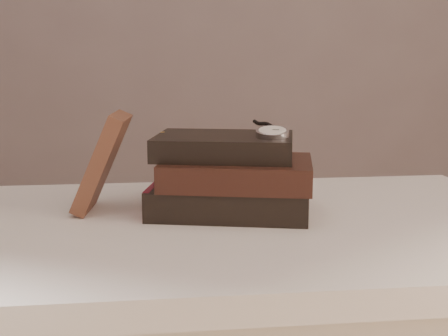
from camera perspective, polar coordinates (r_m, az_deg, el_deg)
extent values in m
cube|color=white|center=(0.97, 0.79, -6.06)|extent=(1.00, 0.60, 0.04)
cube|color=white|center=(0.99, 0.78, -9.37)|extent=(0.88, 0.49, 0.08)
cube|color=black|center=(1.01, 0.56, -2.82)|extent=(0.29, 0.23, 0.05)
cube|color=beige|center=(1.01, 0.74, -2.82)|extent=(0.28, 0.21, 0.04)
cube|color=gold|center=(1.06, -6.06, -2.28)|extent=(0.01, 0.01, 0.05)
cube|color=maroon|center=(1.03, -6.31, -2.62)|extent=(0.05, 0.16, 0.05)
cube|color=black|center=(0.99, 1.25, -0.41)|extent=(0.27, 0.22, 0.04)
cube|color=beige|center=(0.99, 1.44, -0.41)|extent=(0.26, 0.20, 0.03)
cube|color=gold|center=(1.03, -5.10, 0.01)|extent=(0.01, 0.01, 0.04)
cube|color=black|center=(1.01, 0.03, 2.07)|extent=(0.25, 0.20, 0.04)
cube|color=beige|center=(1.01, 0.21, 2.07)|extent=(0.24, 0.19, 0.03)
cube|color=gold|center=(1.05, -5.78, 2.36)|extent=(0.01, 0.01, 0.04)
cube|color=#45251A|center=(1.03, -11.41, 0.55)|extent=(0.10, 0.12, 0.17)
cylinder|color=silver|center=(0.97, 4.57, 3.27)|extent=(0.06, 0.07, 0.02)
cylinder|color=white|center=(0.97, 4.57, 3.55)|extent=(0.05, 0.05, 0.01)
torus|color=silver|center=(0.97, 4.57, 3.52)|extent=(0.06, 0.06, 0.01)
cylinder|color=silver|center=(1.00, 4.63, 3.50)|extent=(0.01, 0.01, 0.01)
cube|color=black|center=(0.98, 4.58, 3.66)|extent=(0.00, 0.01, 0.00)
cube|color=black|center=(0.97, 4.89, 3.60)|extent=(0.01, 0.00, 0.00)
sphere|color=black|center=(1.01, 4.54, 3.89)|extent=(0.01, 0.01, 0.01)
sphere|color=black|center=(1.02, 4.37, 4.01)|extent=(0.01, 0.01, 0.01)
sphere|color=black|center=(1.02, 4.19, 4.11)|extent=(0.01, 0.01, 0.01)
sphere|color=black|center=(1.03, 4.02, 4.17)|extent=(0.01, 0.01, 0.01)
sphere|color=black|center=(1.04, 3.85, 4.19)|extent=(0.01, 0.01, 0.01)
sphere|color=black|center=(1.05, 3.68, 4.19)|extent=(0.01, 0.01, 0.01)
sphere|color=black|center=(1.06, 3.52, 4.18)|extent=(0.01, 0.01, 0.01)
sphere|color=black|center=(1.07, 3.36, 4.19)|extent=(0.01, 0.01, 0.01)
sphere|color=black|center=(1.07, 3.20, 4.23)|extent=(0.01, 0.01, 0.01)
sphere|color=black|center=(1.08, 3.04, 4.31)|extent=(0.01, 0.01, 0.01)
sphere|color=black|center=(1.09, 2.89, 4.41)|extent=(0.01, 0.01, 0.01)
torus|color=silver|center=(1.10, -5.18, 0.88)|extent=(0.05, 0.03, 0.05)
torus|color=silver|center=(1.09, -2.31, 0.83)|extent=(0.05, 0.03, 0.05)
cylinder|color=silver|center=(1.09, -3.76, 1.02)|extent=(0.02, 0.01, 0.00)
cylinder|color=silver|center=(1.16, -5.74, 1.09)|extent=(0.03, 0.11, 0.03)
cylinder|color=silver|center=(1.14, -0.70, 1.00)|extent=(0.03, 0.11, 0.03)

